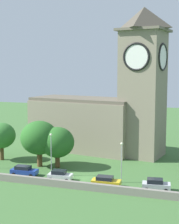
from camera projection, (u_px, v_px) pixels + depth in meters
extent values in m
plane|color=#3D6633|center=(108.00, 157.00, 74.34)|extent=(200.00, 200.00, 0.00)
cube|color=gray|center=(84.00, 125.00, 81.34)|extent=(25.50, 15.16, 11.19)
cube|color=#5C5547|center=(84.00, 99.00, 80.61)|extent=(25.34, 14.28, 0.70)
cube|color=gray|center=(143.00, 95.00, 73.83)|extent=(9.36, 9.36, 26.00)
cube|color=#675F4F|center=(144.00, 30.00, 72.19)|extent=(10.86, 10.86, 0.50)
pyramid|color=#484338|center=(144.00, 18.00, 71.89)|extent=(9.83, 9.83, 4.43)
cylinder|color=white|center=(136.00, 57.00, 69.29)|extent=(5.10, 1.03, 5.16)
torus|color=black|center=(136.00, 57.00, 69.29)|extent=(5.62, 1.45, 5.62)
cylinder|color=white|center=(163.00, 57.00, 70.93)|extent=(1.03, 5.10, 5.16)
torus|color=black|center=(163.00, 57.00, 70.93)|extent=(1.45, 5.62, 5.62)
cube|color=gray|center=(73.00, 185.00, 54.93)|extent=(46.93, 0.70, 1.17)
cube|color=#233D9E|center=(24.00, 171.00, 61.71)|extent=(4.80, 2.09, 0.77)
cube|color=#1E232B|center=(23.00, 167.00, 61.69)|extent=(2.72, 1.74, 0.61)
cylinder|color=black|center=(35.00, 173.00, 62.22)|extent=(0.64, 0.36, 0.62)
cylinder|color=black|center=(31.00, 176.00, 60.50)|extent=(0.64, 0.36, 0.62)
cylinder|color=black|center=(18.00, 171.00, 63.03)|extent=(0.64, 0.36, 0.62)
cylinder|color=black|center=(14.00, 174.00, 61.30)|extent=(0.64, 0.36, 0.62)
cube|color=silver|center=(60.00, 176.00, 58.99)|extent=(4.15, 2.10, 0.78)
cube|color=#1E232B|center=(59.00, 172.00, 58.95)|extent=(2.36, 1.75, 0.62)
cylinder|color=black|center=(70.00, 177.00, 59.57)|extent=(0.64, 0.37, 0.62)
cylinder|color=black|center=(66.00, 181.00, 57.83)|extent=(0.64, 0.37, 0.62)
cylinder|color=black|center=(54.00, 176.00, 60.24)|extent=(0.64, 0.37, 0.62)
cylinder|color=black|center=(51.00, 179.00, 58.50)|extent=(0.64, 0.37, 0.62)
cube|color=gold|center=(106.00, 182.00, 55.88)|extent=(4.64, 2.06, 0.76)
cube|color=#1E232B|center=(105.00, 178.00, 55.86)|extent=(2.62, 1.76, 0.60)
cylinder|color=black|center=(117.00, 184.00, 56.40)|extent=(0.62, 0.36, 0.60)
cylinder|color=black|center=(115.00, 187.00, 54.61)|extent=(0.62, 0.36, 0.60)
cylinder|color=black|center=(98.00, 182.00, 57.24)|extent=(0.62, 0.36, 0.60)
cylinder|color=black|center=(95.00, 186.00, 55.45)|extent=(0.62, 0.36, 0.60)
cube|color=silver|center=(156.00, 186.00, 54.07)|extent=(4.45, 2.40, 0.83)
cube|color=#1E232B|center=(155.00, 181.00, 54.02)|extent=(2.57, 1.94, 0.66)
cylinder|color=black|center=(166.00, 187.00, 54.77)|extent=(0.70, 0.42, 0.66)
cylinder|color=black|center=(166.00, 191.00, 52.94)|extent=(0.70, 0.42, 0.66)
cylinder|color=black|center=(147.00, 186.00, 55.31)|extent=(0.70, 0.42, 0.66)
cylinder|color=black|center=(146.00, 190.00, 53.48)|extent=(0.70, 0.42, 0.66)
cylinder|color=#9EA0A5|center=(51.00, 156.00, 61.20)|extent=(0.14, 0.14, 7.01)
sphere|color=#F4EFCC|center=(51.00, 135.00, 60.74)|extent=(0.44, 0.44, 0.44)
cylinder|color=#9EA0A5|center=(121.00, 164.00, 57.52)|extent=(0.14, 0.14, 6.25)
sphere|color=#F4EFCC|center=(122.00, 144.00, 57.11)|extent=(0.44, 0.44, 0.44)
cylinder|color=brown|center=(2.00, 153.00, 72.12)|extent=(0.81, 0.81, 2.88)
ellipsoid|color=#33702D|center=(1.00, 135.00, 71.68)|extent=(5.76, 5.76, 5.18)
cylinder|color=brown|center=(58.00, 161.00, 66.71)|extent=(0.89, 0.89, 2.40)
ellipsoid|color=#286023|center=(57.00, 142.00, 66.26)|extent=(6.39, 6.39, 5.75)
cylinder|color=brown|center=(40.00, 159.00, 67.31)|extent=(1.00, 1.00, 2.89)
ellipsoid|color=#286023|center=(39.00, 138.00, 66.81)|extent=(7.11, 7.11, 6.40)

